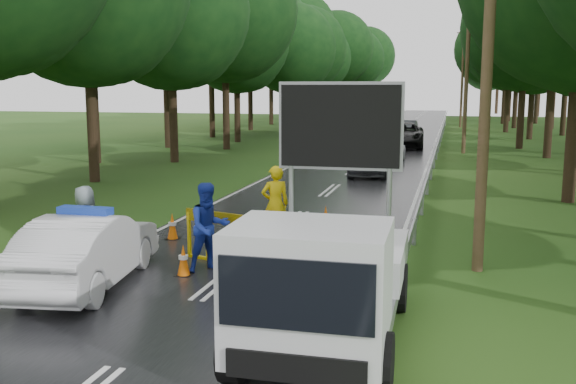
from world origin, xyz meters
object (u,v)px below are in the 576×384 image
(civilian, at_px, (209,227))
(police_sedan, at_px, (87,250))
(officer, at_px, (275,204))
(barrier, at_px, (237,227))
(queue_car_first, at_px, (368,158))
(queue_car_second, at_px, (386,144))
(queue_car_fourth, at_px, (406,129))
(work_truck, at_px, (325,280))
(queue_car_third, at_px, (403,135))

(civilian, bearing_deg, police_sedan, 175.42)
(officer, bearing_deg, barrier, 53.80)
(barrier, bearing_deg, civilian, -114.98)
(police_sedan, distance_m, civilian, 2.58)
(queue_car_first, relative_size, queue_car_second, 0.87)
(queue_car_second, xyz_separation_m, queue_car_fourth, (0.17, 14.06, -0.03))
(police_sedan, height_order, officer, officer)
(work_truck, height_order, queue_car_third, work_truck)
(barrier, relative_size, queue_car_second, 0.55)
(police_sedan, height_order, queue_car_fourth, police_sedan)
(police_sedan, xyz_separation_m, barrier, (2.46, 2.11, 0.16))
(officer, distance_m, queue_car_third, 27.65)
(queue_car_third, bearing_deg, queue_car_fourth, 89.69)
(civilian, bearing_deg, work_truck, -90.43)
(work_truck, height_order, queue_car_first, work_truck)
(queue_car_first, height_order, queue_car_fourth, queue_car_first)
(officer, relative_size, civilian, 1.03)
(work_truck, bearing_deg, barrier, 124.02)
(civilian, bearing_deg, queue_car_first, 41.98)
(queue_car_first, bearing_deg, officer, -99.08)
(police_sedan, bearing_deg, barrier, -147.75)
(queue_car_first, bearing_deg, queue_car_third, 81.44)
(police_sedan, xyz_separation_m, work_truck, (5.26, -1.87, 0.35))
(civilian, xyz_separation_m, queue_car_fourth, (1.47, 38.58, -0.28))
(police_sedan, bearing_deg, queue_car_fourth, -103.40)
(queue_car_second, xyz_separation_m, queue_car_third, (0.50, 6.00, 0.09))
(civilian, relative_size, queue_car_second, 0.39)
(queue_car_first, relative_size, queue_car_third, 0.74)
(queue_car_first, distance_m, queue_car_third, 14.05)
(officer, bearing_deg, queue_car_first, -123.25)
(barrier, height_order, officer, officer)
(civilian, height_order, queue_car_fourth, civilian)
(work_truck, distance_m, queue_car_fourth, 42.11)
(police_sedan, distance_m, queue_car_first, 18.39)
(barrier, xyz_separation_m, queue_car_third, (1.35, 30.01, -0.08))
(officer, height_order, queue_car_second, officer)
(work_truck, height_order, officer, work_truck)
(civilian, distance_m, queue_car_third, 30.57)
(work_truck, distance_m, queue_car_second, 28.07)
(police_sedan, relative_size, officer, 2.32)
(queue_car_first, bearing_deg, queue_car_fourth, 83.05)
(police_sedan, xyz_separation_m, queue_car_first, (3.30, 18.09, 0.01))
(queue_car_second, relative_size, queue_car_third, 0.85)
(officer, relative_size, queue_car_third, 0.34)
(police_sedan, relative_size, barrier, 1.68)
(barrier, distance_m, queue_car_fourth, 38.09)
(civilian, bearing_deg, queue_car_third, 43.11)
(queue_car_first, bearing_deg, barrier, -99.52)
(civilian, xyz_separation_m, queue_car_second, (1.30, 24.51, -0.25))
(work_truck, bearing_deg, queue_car_first, 94.53)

